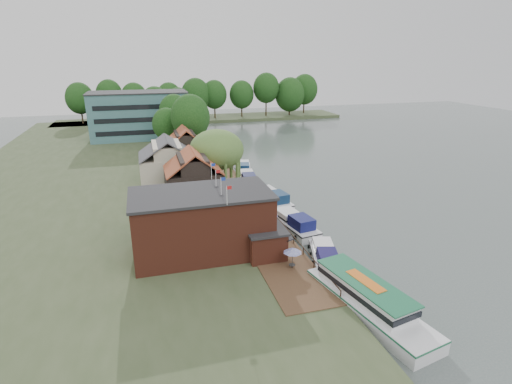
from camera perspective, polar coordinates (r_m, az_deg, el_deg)
ground at (r=52.44m, az=10.01°, el=-6.64°), size 260.00×260.00×0.00m
land_bank at (r=80.77m, az=-21.35°, el=1.92°), size 50.00×140.00×1.00m
quay_deck at (r=58.05m, az=-1.36°, el=-2.62°), size 6.00×50.00×0.10m
quay_rail at (r=59.02m, az=1.05°, el=-1.77°), size 0.20×49.00×1.00m
pub at (r=45.55m, az=-5.22°, el=-4.08°), size 20.00×11.00×7.30m
hotel_block at (r=113.29m, az=-16.31°, el=10.53°), size 25.40×12.40×12.30m
cottage_a at (r=59.18m, az=-8.95°, el=1.89°), size 8.60×7.60×8.50m
cottage_b at (r=68.54m, az=-12.53°, el=4.03°), size 9.60×8.60×8.50m
cottage_c at (r=77.55m, az=-10.04°, el=5.92°), size 7.60×7.60×8.50m
willow at (r=64.31m, az=-5.59°, el=4.31°), size 8.60×8.60×10.43m
umbrella_0 at (r=42.58m, az=5.21°, el=-9.35°), size 1.97×1.97×2.38m
umbrella_1 at (r=46.22m, az=3.29°, el=-6.88°), size 1.96×1.96×2.38m
umbrella_2 at (r=48.77m, az=2.11°, el=-5.42°), size 2.32×2.32×2.38m
umbrella_3 at (r=51.48m, az=2.04°, el=-4.06°), size 2.05×2.05×2.38m
umbrella_4 at (r=53.22m, az=-0.04°, el=-3.24°), size 2.19×2.19×2.38m
umbrella_5 at (r=56.17m, az=0.37°, el=-2.02°), size 2.42×2.42×2.38m
cruiser_0 at (r=46.29m, az=9.81°, el=-8.72°), size 5.49×9.86×2.26m
cruiser_1 at (r=53.98m, az=5.40°, el=-4.14°), size 5.17×11.05×2.60m
cruiser_2 at (r=62.87m, az=2.29°, el=-0.67°), size 5.15×10.92×2.57m
cruiser_3 at (r=72.82m, az=-1.19°, el=2.07°), size 4.56×10.34×2.43m
cruiser_4 at (r=79.90m, az=-1.78°, el=3.57°), size 5.23×10.07×2.32m
tour_boat at (r=38.72m, az=15.90°, el=-14.48°), size 6.76×14.82×3.12m
swan at (r=42.37m, az=10.59°, el=-13.01°), size 0.44×0.44×0.44m
bank_tree_0 at (r=85.87m, az=-9.28°, el=9.06°), size 8.10×8.10×13.88m
bank_tree_1 at (r=91.86m, az=-12.57°, el=8.43°), size 6.30×6.30×10.51m
bank_tree_2 at (r=101.16m, az=-11.53°, el=10.03°), size 7.26×7.26×12.54m
bank_tree_3 at (r=122.59m, az=-14.14°, el=11.45°), size 8.66×8.66×12.89m
bank_tree_4 at (r=129.94m, az=-10.98°, el=11.86°), size 7.38×7.38×11.93m
bank_tree_5 at (r=136.02m, az=-13.06°, el=11.78°), size 6.95×6.95×10.76m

